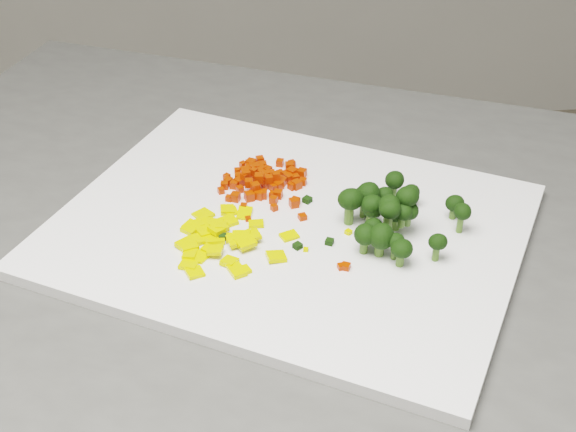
{
  "coord_description": "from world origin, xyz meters",
  "views": [
    {
      "loc": [
        -0.36,
        -0.53,
        1.38
      ],
      "look_at": [
        -0.29,
        0.12,
        0.92
      ],
      "focal_mm": 50.0,
      "sensor_mm": 36.0,
      "label": 1
    }
  ],
  "objects": [
    {
      "name": "broccoli_floret_23",
      "position": [
        -0.18,
        0.1,
        0.95
      ],
      "size": [
        0.03,
        0.03,
        0.04
      ],
      "primitive_type": null,
      "color": "black",
      "rests_on": "broccoli_pile"
    },
    {
      "name": "broccoli_floret_2",
      "position": [
        -0.21,
        0.09,
        0.92
      ],
      "size": [
        0.03,
        0.03,
        0.03
      ],
      "primitive_type": null,
      "color": "black",
      "rests_on": "broccoli_pile"
    },
    {
      "name": "pepper_chunk_33",
      "position": [
        -0.37,
        0.12,
        0.91
      ],
      "size": [
        0.02,
        0.02,
        0.01
      ],
      "primitive_type": "cube",
      "rotation": [
        0.01,
        0.08,
        0.42
      ],
      "color": "yellow",
      "rests_on": "pepper_pile"
    },
    {
      "name": "stray_bit_6",
      "position": [
        -0.36,
        0.11,
        0.91
      ],
      "size": [
        0.01,
        0.01,
        0.0
      ],
      "primitive_type": "cube",
      "rotation": [
        0.0,
        0.0,
        3.03
      ],
      "color": "black",
      "rests_on": "cutting_board"
    },
    {
      "name": "carrot_cube_73",
      "position": [
        -0.28,
        0.23,
        0.92
      ],
      "size": [
        0.01,
        0.01,
        0.01
      ],
      "primitive_type": "cube",
      "rotation": [
        0.0,
        0.0,
        0.01
      ],
      "color": "red",
      "rests_on": "carrot_pile"
    },
    {
      "name": "carrot_cube_77",
      "position": [
        -0.35,
        0.17,
        0.92
      ],
      "size": [
        0.01,
        0.01,
        0.01
      ],
      "primitive_type": "cube",
      "rotation": [
        0.0,
        0.0,
        2.76
      ],
      "color": "red",
      "rests_on": "carrot_pile"
    },
    {
      "name": "pepper_chunk_18",
      "position": [
        -0.35,
        0.15,
        0.91
      ],
      "size": [
        0.01,
        0.01,
        0.01
      ],
      "primitive_type": "cube",
      "rotation": [
        0.02,
        0.07,
        0.01
      ],
      "color": "yellow",
      "rests_on": "pepper_pile"
    },
    {
      "name": "stray_bit_8",
      "position": [
        -0.24,
        0.05,
        0.91
      ],
      "size": [
        0.01,
        0.01,
        0.01
      ],
      "primitive_type": "cube",
      "rotation": [
        0.0,
        0.0,
        2.7
      ],
      "color": "red",
      "rests_on": "cutting_board"
    },
    {
      "name": "pepper_chunk_27",
      "position": [
        -0.39,
        0.09,
        0.91
      ],
      "size": [
        0.02,
        0.02,
        0.01
      ],
      "primitive_type": "cube",
      "rotation": [
        0.02,
        0.05,
        1.91
      ],
      "color": "yellow",
      "rests_on": "pepper_pile"
    },
    {
      "name": "carrot_cube_47",
      "position": [
        -0.3,
        0.15,
        0.92
      ],
      "size": [
        0.01,
        0.01,
        0.01
      ],
      "primitive_type": "cube",
      "rotation": [
        0.0,
        0.0,
        2.05
      ],
      "color": "red",
      "rests_on": "carrot_pile"
    },
    {
      "name": "carrot_cube_63",
      "position": [
        -0.32,
        0.18,
        0.92
      ],
      "size": [
        0.01,
        0.01,
        0.01
      ],
      "primitive_type": "cube",
      "rotation": [
        0.0,
        0.0,
        0.29
      ],
      "color": "red",
      "rests_on": "carrot_pile"
    },
    {
      "name": "carrot_cube_44",
      "position": [
        -0.34,
        0.22,
        0.92
      ],
      "size": [
        0.01,
        0.01,
        0.01
      ],
      "primitive_type": "cube",
      "rotation": [
        0.0,
        0.0,
        0.06
      ],
      "color": "red",
      "rests_on": "carrot_pile"
    },
    {
      "name": "carrot_cube_33",
      "position": [
        -0.35,
        0.21,
        0.92
      ],
      "size": [
        0.01,
        0.01,
        0.01
      ],
      "primitive_type": "cube",
      "rotation": [
        0.0,
        0.0,
        0.75
      ],
      "color": "red",
      "rests_on": "carrot_pile"
    },
    {
      "name": "carrot_cube_74",
      "position": [
        -0.27,
        0.19,
        0.92
      ],
      "size": [
        0.01,
        0.01,
        0.01
      ],
      "primitive_type": "cube",
      "rotation": [
        0.0,
        0.0,
        0.53
      ],
      "color": "red",
      "rests_on": "carrot_pile"
    },
    {
      "name": "pepper_chunk_20",
      "position": [
        -0.37,
        0.13,
        0.91
      ],
      "size": [
        0.02,
        0.02,
        0.01
      ],
      "primitive_type": "cube",
      "rotation": [
        0.09,
        -0.14,
        1.74
      ],
      "color": "yellow",
      "rests_on": "pepper_pile"
    },
    {
      "name": "pepper_chunk_25",
      "position": [
        -0.29,
        0.1,
        0.91
      ],
      "size": [
        0.02,
        0.02,
        0.0
      ],
      "primitive_type": "cube",
      "rotation": [
        0.06,
        0.0,
        0.37
      ],
      "color": "yellow",
      "rests_on": "pepper_pile"
    },
    {
      "name": "carrot_cube_68",
      "position": [
        -0.34,
        0.17,
        0.92
      ],
      "size": [
        0.01,
        0.01,
        0.01
      ],
      "primitive_type": "cube",
      "rotation": [
        0.0,
        0.0,
        1.13
      ],
      "color": "red",
      "rests_on": "carrot_pile"
    },
    {
      "name": "carrot_cube_51",
      "position": [
        -0.31,
        0.21,
        0.92
      ],
      "size": [
        0.01,
        0.01,
        0.01
      ],
      "primitive_type": "cube",
      "rotation": [
        0.0,
        0.0,
        0.69
      ],
      "color": "red",
      "rests_on": "carrot_pile"
    },
    {
      "name": "carrot_cube_0",
      "position": [
        -0.29,
        0.19,
        0.92
      ],
      "size": [
        0.01,
        0.01,
        0.01
      ],
      "primitive_type": "cube",
      "rotation": [
        0.0,
        0.0,
        2.3
      ],
      "color": "red",
      "rests_on": "carrot_pile"
    },
    {
      "name": "carrot_cube_7",
      "position": [
        -0.32,
        0.22,
        0.92
      ],
      "size": [
        0.01,
        0.01,
        0.01
      ],
      "primitive_type": "cube",
      "rotation": [
        0.0,
        0.0,
        0.28
      ],
      "color": "red",
      "rests_on": "carrot_pile"
    },
    {
      "name": "carrot_cube_12",
      "position": [
        -0.32,
        0.21,
        0.92
      ],
      "size": [
        0.01,
        0.01,
        0.01
      ],
      "primitive_type": "cube",
      "rotation": [
        0.0,
        0.0,
        0.86
      ],
      "color": "red",
      "rests_on": "carrot_pile"
    },
    {
      "name": "broccoli_floret_26",
      "position": [
        -0.12,
        0.09,
        0.93
      ],
      "size": [
        0.02,
        0.02,
        0.03
      ],
      "primitive_type": null,
      "color": "black",
      "rests_on": "broccoli_pile"
    },
    {
      "name": "carrot_cube_17",
      "position": [
        -0.33,
        0.17,
        0.92
      ],
      "size": [
        0.01,
        0.01,
        0.01
      ],
      "primitive_type": "cube",
      "rotation": [
        0.0,
        0.0,
        0.27
      ],
      "color": "red",
      "rests_on": "carrot_pile"
    },
    {
      "name": "carrot_cube_20",
      "position": [
        -0.33,
        0.22,
        0.92
      ],
      "size": [
        0.01,
        0.01,
        0.01
      ],
      "primitive_type": "cube",
      "rotation": [
        0.0,
        0.0,
        0.87
      ],
      "color": "red",
      "rests_on": "carrot_pile"
    },
    {
      "name": "stray_bit_10",
      "position": [
        -0.33,
        0.13,
        0.91
      ],
      "size": [
        0.01,
        0.01,
        0.0
      ],
      "primitive_type": "cube",
      "rotation": [
        0.0,
        0.0,
        0.11
      ],
      "color": "red",
      "rests_on": "cutting_board"
    },
    {
      "name": "carrot_cube_5",
      "position": [
        -0.27,
        0.21,
        0.92
      ],
      "size": [
        0.01,
        0.01,
        0.01
      ],
      "primitive_type": "cube",
      "rotation": [
        0.0,
        0.0,
        0.66
      ],
      "color": "red",
      "rests_on": "carrot_pile"
    },
    {
      "name": "carrot_cube_31",
      "position": [
        -0.3,
        0.17,
        0.92
      ],
      "size": [
        0.01,
        0.01,
        0.01
      ],
      "primitive_type": "cube",
      "rotation": [
        0.0,
        0.0,
        1.25
      ],
      "color": "red",
      "rests_on": "carrot_pile"
    },
    {
      "name": "carrot_cube_3",
      "position": [
        -0.31,
        0.17,
        0.92
      ],
      "size": [
        0.01,
        0.01,
        0.01
      ],
      "primitive_type": "cube",
      "rotation": [
        0.0,
        0.0,
        3.0
      ],
      "color": "red",
      "rests_on": "carrot_pile"
    },
    {
      "name": "pepper_chunk_16",
      "position": [
        -0.39,
        0.07,
        0.91
      ],
      "size": [
        0.02,
        0.02,
        0.01
      ],
      "primitive_type": "cube",
      "rotation": [
        0.11,
        -0.01,
        2.81
      ],
      "color": "yellow",
      "rests_on": "pepper_pile"
    },
    {
      "name": "carrot_cube_70",
      "position": [
        -0.32,
        0.23,
        0.92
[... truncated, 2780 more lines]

